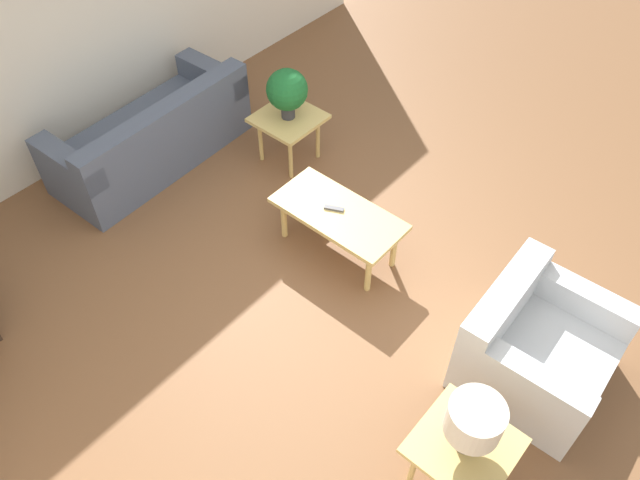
{
  "coord_description": "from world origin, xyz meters",
  "views": [
    {
      "loc": [
        -1.9,
        2.59,
        4.0
      ],
      "look_at": [
        0.14,
        0.21,
        0.55
      ],
      "focal_mm": 35.0,
      "sensor_mm": 36.0,
      "label": 1
    }
  ],
  "objects_px": {
    "side_table_lamp": "(463,449)",
    "coffee_table": "(338,217)",
    "potted_plant": "(287,90)",
    "armchair": "(535,348)",
    "side_table_plant": "(289,123)",
    "table_lamp": "(474,422)",
    "sofa": "(153,137)"
  },
  "relations": [
    {
      "from": "armchair",
      "to": "coffee_table",
      "type": "xyz_separation_m",
      "value": [
        1.79,
        -0.01,
        0.1
      ]
    },
    {
      "from": "armchair",
      "to": "table_lamp",
      "type": "height_order",
      "value": "table_lamp"
    },
    {
      "from": "sofa",
      "to": "coffee_table",
      "type": "relative_size",
      "value": 1.8
    },
    {
      "from": "side_table_plant",
      "to": "table_lamp",
      "type": "height_order",
      "value": "table_lamp"
    },
    {
      "from": "armchair",
      "to": "coffee_table",
      "type": "height_order",
      "value": "armchair"
    },
    {
      "from": "armchair",
      "to": "side_table_lamp",
      "type": "height_order",
      "value": "armchair"
    },
    {
      "from": "armchair",
      "to": "side_table_plant",
      "type": "height_order",
      "value": "armchair"
    },
    {
      "from": "sofa",
      "to": "side_table_plant",
      "type": "height_order",
      "value": "sofa"
    },
    {
      "from": "side_table_lamp",
      "to": "potted_plant",
      "type": "relative_size",
      "value": 1.18
    },
    {
      "from": "coffee_table",
      "to": "side_table_plant",
      "type": "distance_m",
      "value": 1.29
    },
    {
      "from": "side_table_lamp",
      "to": "coffee_table",
      "type": "bearing_deg",
      "value": -29.6
    },
    {
      "from": "table_lamp",
      "to": "potted_plant",
      "type": "bearing_deg",
      "value": -29.45
    },
    {
      "from": "coffee_table",
      "to": "potted_plant",
      "type": "xyz_separation_m",
      "value": [
        1.12,
        -0.63,
        0.38
      ]
    },
    {
      "from": "sofa",
      "to": "side_table_lamp",
      "type": "relative_size",
      "value": 3.41
    },
    {
      "from": "potted_plant",
      "to": "sofa",
      "type": "bearing_deg",
      "value": 42.35
    },
    {
      "from": "coffee_table",
      "to": "table_lamp",
      "type": "height_order",
      "value": "table_lamp"
    },
    {
      "from": "side_table_plant",
      "to": "side_table_lamp",
      "type": "height_order",
      "value": "same"
    },
    {
      "from": "armchair",
      "to": "coffee_table",
      "type": "relative_size",
      "value": 0.92
    },
    {
      "from": "side_table_plant",
      "to": "table_lamp",
      "type": "distance_m",
      "value": 3.39
    },
    {
      "from": "coffee_table",
      "to": "table_lamp",
      "type": "relative_size",
      "value": 2.52
    },
    {
      "from": "armchair",
      "to": "side_table_plant",
      "type": "xyz_separation_m",
      "value": [
        2.91,
        -0.64,
        0.13
      ]
    },
    {
      "from": "sofa",
      "to": "potted_plant",
      "type": "relative_size",
      "value": 4.03
    },
    {
      "from": "potted_plant",
      "to": "table_lamp",
      "type": "height_order",
      "value": "potted_plant"
    },
    {
      "from": "side_table_plant",
      "to": "potted_plant",
      "type": "relative_size",
      "value": 1.18
    },
    {
      "from": "sofa",
      "to": "side_table_plant",
      "type": "relative_size",
      "value": 3.41
    },
    {
      "from": "sofa",
      "to": "armchair",
      "type": "bearing_deg",
      "value": 91.16
    },
    {
      "from": "armchair",
      "to": "potted_plant",
      "type": "bearing_deg",
      "value": 75.55
    },
    {
      "from": "sofa",
      "to": "armchair",
      "type": "height_order",
      "value": "armchair"
    },
    {
      "from": "coffee_table",
      "to": "potted_plant",
      "type": "height_order",
      "value": "potted_plant"
    },
    {
      "from": "armchair",
      "to": "side_table_lamp",
      "type": "distance_m",
      "value": 1.02
    },
    {
      "from": "table_lamp",
      "to": "sofa",
      "type": "bearing_deg",
      "value": -11.47
    },
    {
      "from": "armchair",
      "to": "coffee_table",
      "type": "bearing_deg",
      "value": 87.54
    }
  ]
}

